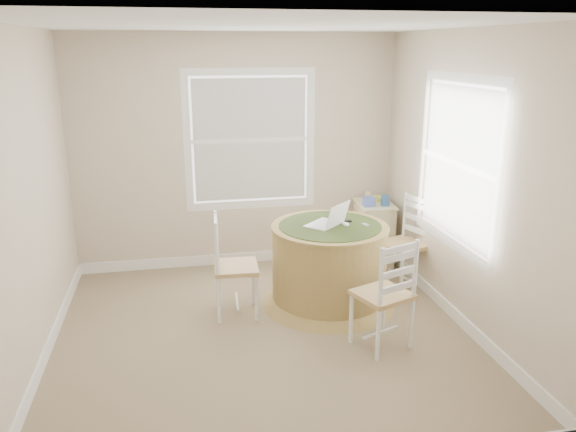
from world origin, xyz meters
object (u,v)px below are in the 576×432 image
object	(u,v)px
round_table	(329,262)
chair_near	(382,294)
laptop	(327,222)
corner_chest	(373,233)
chair_right	(403,244)
chair_left	(236,267)

from	to	relation	value
round_table	chair_near	size ratio (longest dim) A/B	1.37
round_table	laptop	bearing A→B (deg)	138.34
laptop	corner_chest	world-z (taller)	laptop
round_table	chair_right	size ratio (longest dim) A/B	1.37
chair_left	chair_right	xyz separation A→B (m)	(1.77, 0.27, 0.00)
round_table	laptop	world-z (taller)	laptop
laptop	chair_right	bearing A→B (deg)	150.45
round_table	laptop	xyz separation A→B (m)	(-0.02, 0.01, 0.40)
round_table	chair_left	distance (m)	0.91
chair_near	laptop	xyz separation A→B (m)	(-0.24, 0.90, 0.37)
round_table	chair_near	xyz separation A→B (m)	(0.21, -0.89, 0.04)
laptop	chair_near	bearing A→B (deg)	61.30
chair_left	laptop	world-z (taller)	laptop
chair_left	round_table	bearing A→B (deg)	-84.21
chair_right	corner_chest	distance (m)	0.75
chair_right	laptop	world-z (taller)	laptop
laptop	corner_chest	distance (m)	1.35
chair_left	laptop	bearing A→B (deg)	-83.31
round_table	laptop	size ratio (longest dim) A/B	2.79
chair_near	laptop	world-z (taller)	laptop
round_table	chair_right	xyz separation A→B (m)	(0.86, 0.23, 0.04)
chair_right	laptop	distance (m)	0.98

